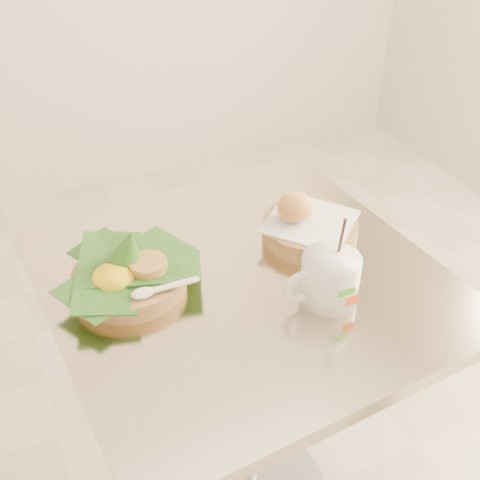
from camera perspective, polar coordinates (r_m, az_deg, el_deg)
name	(u,v)px	position (r m, az deg, el deg)	size (l,w,h in m)	color
cafe_table	(243,358)	(1.28, 0.30, -11.13)	(0.75, 0.75, 0.75)	gray
rice_basket	(128,272)	(1.10, -10.53, -2.99)	(0.26, 0.26, 0.13)	#A78347
bread_basket	(307,225)	(1.21, 6.41, 1.38)	(0.23, 0.23, 0.10)	#A78347
coffee_mug	(329,278)	(1.06, 8.40, -3.57)	(0.14, 0.10, 0.18)	white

